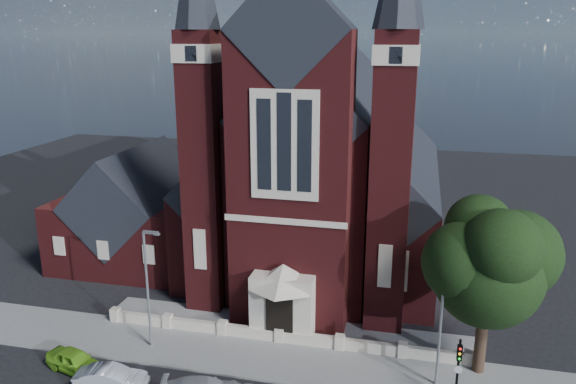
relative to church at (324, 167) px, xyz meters
name	(u,v)px	position (x,y,z in m)	size (l,w,h in m)	color
ground	(306,288)	(0.00, -7.94, -8.19)	(120.00, 120.00, 0.00)	black
pavement_strip	(272,359)	(0.00, -18.44, -8.19)	(60.00, 5.00, 0.12)	slate
forecourt_paving	(287,328)	(0.00, -14.44, -8.19)	(26.00, 3.00, 0.14)	slate
forecourt_wall	(280,342)	(0.00, -16.44, -8.19)	(24.00, 0.40, 0.90)	#BFAE97
church	(324,167)	(0.00, 0.00, 0.00)	(20.01, 34.90, 29.20)	#531617
parish_hall	(139,215)	(-16.00, -4.94, -4.17)	(12.00, 12.20, 10.24)	#531617
street_tree	(491,268)	(12.60, -17.23, -1.23)	(6.40, 6.60, 10.70)	black
street_lamp_left	(148,283)	(-7.91, -18.94, -3.59)	(1.16, 0.22, 8.09)	gray
street_lamp_right	(443,314)	(10.09, -18.94, -3.59)	(1.16, 0.22, 8.09)	gray
traffic_signal	(458,364)	(11.00, -20.52, -5.60)	(0.28, 0.42, 4.00)	black
car_lime_van	(75,361)	(-11.24, -22.45, -7.52)	(1.58, 3.92, 1.34)	#7DC727
car_silver_a	(111,378)	(-8.19, -23.58, -7.50)	(1.44, 4.14, 1.36)	#B6BABF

